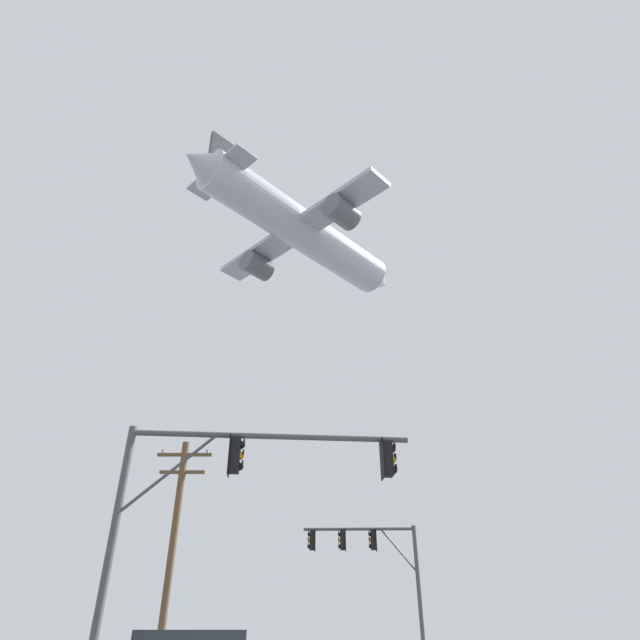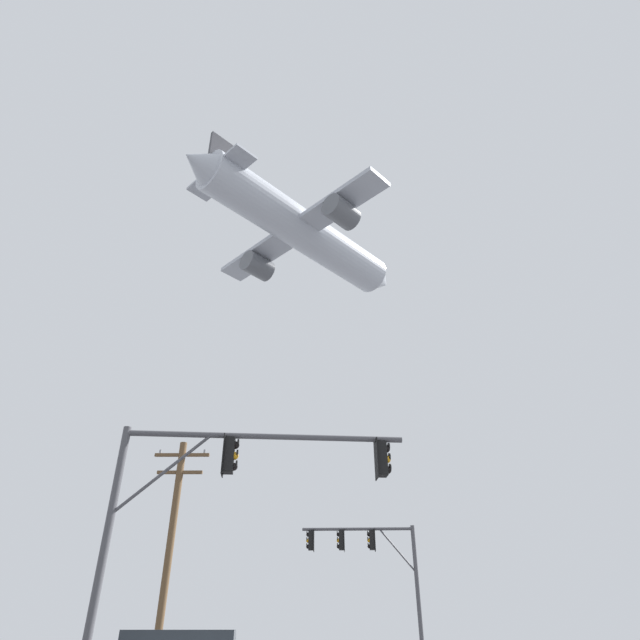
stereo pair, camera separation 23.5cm
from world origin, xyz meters
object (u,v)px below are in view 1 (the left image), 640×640
at_px(airplane, 300,231).
at_px(signal_pole_near, 226,486).
at_px(signal_pole_far, 369,556).
at_px(utility_pole, 171,543).

bearing_deg(airplane, signal_pole_near, -90.98).
xyz_separation_m(signal_pole_near, airplane, (0.46, 26.72, 30.70)).
bearing_deg(signal_pole_near, airplane, 89.02).
distance_m(signal_pole_far, utility_pole, 10.69).
height_order(signal_pole_near, utility_pole, utility_pole).
xyz_separation_m(signal_pole_far, airplane, (-4.36, 11.96, 30.68)).
height_order(utility_pole, airplane, airplane).
bearing_deg(airplane, utility_pole, -100.82).
bearing_deg(signal_pole_near, signal_pole_far, 71.94).
bearing_deg(signal_pole_far, utility_pole, -138.45).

